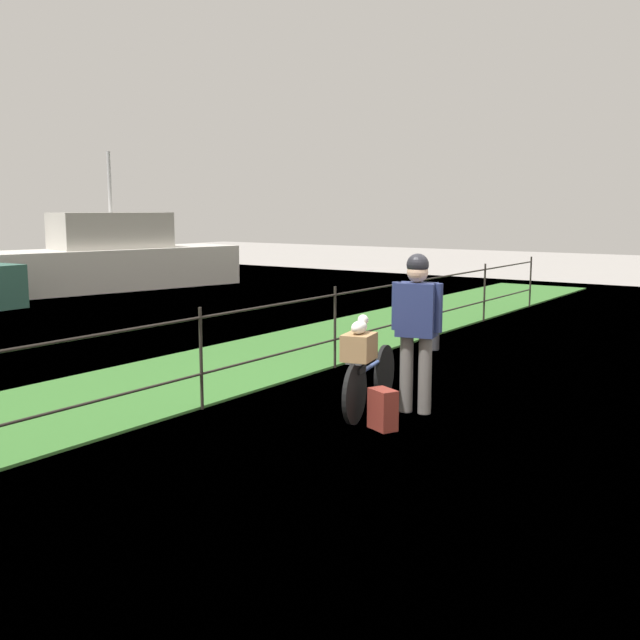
% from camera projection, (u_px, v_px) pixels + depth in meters
% --- Properties ---
extents(ground_plane, '(60.00, 60.00, 0.00)m').
position_uv_depth(ground_plane, '(413.00, 410.00, 7.97)').
color(ground_plane, '#9E9993').
extents(grass_strip, '(27.00, 2.40, 0.03)m').
position_uv_depth(grass_strip, '(204.00, 372.00, 9.71)').
color(grass_strip, '#38702D').
rests_on(grass_strip, ground).
extents(iron_fence, '(18.04, 0.04, 1.11)m').
position_uv_depth(iron_fence, '(276.00, 333.00, 8.93)').
color(iron_fence, '#28231E').
rests_on(iron_fence, ground).
extents(bicycle_main, '(1.60, 0.41, 0.63)m').
position_uv_depth(bicycle_main, '(370.00, 381.00, 7.83)').
color(bicycle_main, black).
rests_on(bicycle_main, ground).
extents(wooden_crate, '(0.42, 0.36, 0.27)m').
position_uv_depth(wooden_crate, '(359.00, 347.00, 7.43)').
color(wooden_crate, '#A87F51').
rests_on(wooden_crate, bicycle_main).
extents(terrier_dog, '(0.32, 0.20, 0.18)m').
position_uv_depth(terrier_dog, '(360.00, 326.00, 7.42)').
color(terrier_dog, silver).
rests_on(terrier_dog, wooden_crate).
extents(cyclist_person, '(0.34, 0.53, 1.68)m').
position_uv_depth(cyclist_person, '(417.00, 319.00, 7.71)').
color(cyclist_person, slate).
rests_on(cyclist_person, ground).
extents(backpack_on_paving, '(0.28, 0.33, 0.40)m').
position_uv_depth(backpack_on_paving, '(383.00, 409.00, 7.23)').
color(backpack_on_paving, maroon).
rests_on(backpack_on_paving, ground).
extents(mooring_bollard, '(0.20, 0.20, 0.44)m').
position_uv_depth(mooring_bollard, '(433.00, 335.00, 11.33)').
color(mooring_bollard, '#38383D').
rests_on(mooring_bollard, ground).
extents(moored_boat_near, '(7.20, 3.47, 3.64)m').
position_uv_depth(moored_boat_near, '(113.00, 261.00, 19.90)').
color(moored_boat_near, silver).
rests_on(moored_boat_near, ground).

